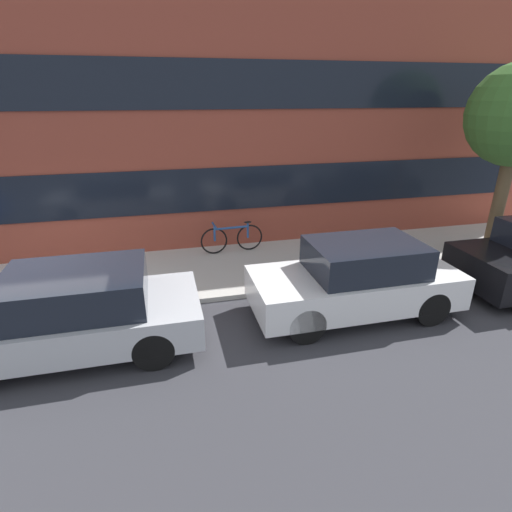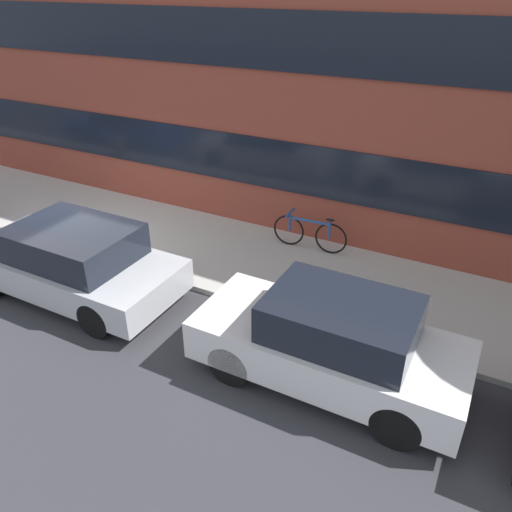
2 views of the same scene
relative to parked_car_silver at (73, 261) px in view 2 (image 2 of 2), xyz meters
The scene contains 6 objects.
ground_plane 1.57m from the parked_car_silver, 132.18° to the left, with size 56.00×56.00×0.00m, color #333338.
sidewalk_strip 2.76m from the parked_car_silver, 110.73° to the left, with size 28.00×2.93×0.11m.
rowhouse_facade 5.47m from the parked_car_silver, 102.15° to the left, with size 28.00×1.02×7.51m.
parked_car_silver is the anchor object (origin of this frame).
parked_car_white 4.98m from the parked_car_silver, ahead, with size 3.88×1.61×1.43m.
bicycle 4.73m from the parked_car_silver, 46.83° to the left, with size 1.63×0.44×0.79m.
Camera 2 is at (7.59, -6.45, 5.24)m, focal length 35.00 mm.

